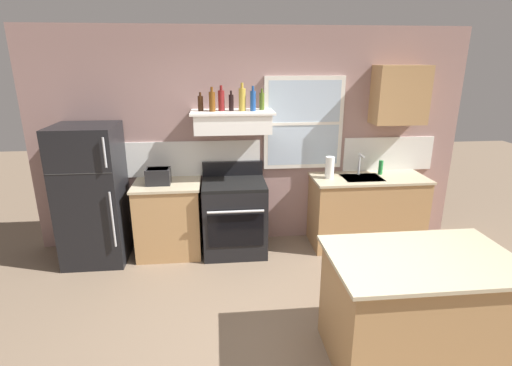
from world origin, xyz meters
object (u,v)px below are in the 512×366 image
Objects in this scene: kitchen_island at (416,309)px; refrigerator at (92,195)px; toaster at (158,176)px; bottle_amber_wine at (212,101)px; bottle_brown_stout at (201,103)px; stove_range at (234,216)px; paper_towel_roll at (330,168)px; dish_soap_bottle at (381,167)px; bottle_blue_liqueur at (253,101)px; bottle_champagne_gold_foil at (242,99)px; bottle_red_label_wine at (221,100)px; bottle_balsamic_dark at (231,102)px; bottle_olive_oil_square at (262,101)px.

refrigerator is at bearing 146.26° from kitchen_island.
refrigerator is 5.47× the size of toaster.
bottle_brown_stout is at bearing 158.05° from bottle_amber_wine.
stove_range is 1.42m from bottle_brown_stout.
toaster is 2.07m from paper_towel_roll.
bottle_amber_wine is 2.95m from kitchen_island.
bottle_amber_wine is 1.02× the size of paper_towel_roll.
kitchen_island is (-0.56, -2.15, -0.54)m from dish_soap_bottle.
stove_range is 4.04× the size of paper_towel_roll.
bottle_blue_liqueur is (1.89, 0.08, 1.05)m from refrigerator.
bottle_blue_liqueur reaches higher than bottle_brown_stout.
bottle_amber_wine is 0.35m from bottle_champagne_gold_foil.
bottle_brown_stout reaches higher than toaster.
bottle_blue_liqueur reaches higher than bottle_amber_wine.
stove_range is at bearing -0.33° from toaster.
bottle_red_label_wine is (-0.12, 0.11, 1.40)m from stove_range.
stove_range is 1.42m from bottle_blue_liqueur.
paper_towel_roll is 0.19× the size of kitchen_island.
paper_towel_roll is (1.07, -0.05, -0.83)m from bottle_champagne_gold_foil.
bottle_amber_wine is 0.87× the size of bottle_champagne_gold_foil.
bottle_blue_liqueur is (0.24, 0.06, 1.40)m from stove_range.
bottle_balsamic_dark is 0.85× the size of paper_towel_roll.
bottle_blue_liqueur is 0.20× the size of kitchen_island.
bottle_red_label_wine is at bearing 7.88° from toaster.
bottle_amber_wine is at bearing 178.31° from bottle_blue_liqueur.
bottle_blue_liqueur is 1.86m from dish_soap_bottle.
toaster is 1.10× the size of paper_towel_roll.
refrigerator is 0.79m from toaster.
bottle_amber_wine reaches higher than bottle_olive_oil_square.
bottle_red_label_wine is 1.25× the size of bottle_balsamic_dark.
stove_range is 3.44× the size of bottle_champagne_gold_foil.
bottle_blue_liqueur is 0.15m from bottle_olive_oil_square.
kitchen_island is (1.32, -2.01, -0.01)m from stove_range.
refrigerator is at bearing -176.11° from bottle_balsamic_dark.
bottle_amber_wine is at bearing 3.71° from refrigerator.
bottle_champagne_gold_foil reaches higher than bottle_red_label_wine.
bottle_amber_wine is 0.11m from bottle_red_label_wine.
bottle_brown_stout is at bearing 161.16° from stove_range.
bottle_brown_stout is 0.74× the size of bottle_red_label_wine.
bottle_olive_oil_square is at bearing 172.34° from paper_towel_roll.
bottle_brown_stout reaches higher than kitchen_island.
bottle_champagne_gold_foil is at bearing 177.54° from paper_towel_roll.
bottle_red_label_wine reaches higher than toaster.
bottle_champagne_gold_foil is (0.24, -0.03, 0.01)m from bottle_red_label_wine.
bottle_brown_stout is 0.60m from bottle_blue_liqueur.
bottle_brown_stout is at bearing 175.21° from bottle_champagne_gold_foil.
bottle_olive_oil_square reaches higher than refrigerator.
stove_range is at bearing 0.80° from refrigerator.
bottle_red_label_wine is at bearing 173.44° from bottle_champagne_gold_foil.
bottle_olive_oil_square is (0.35, 0.15, 1.38)m from stove_range.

